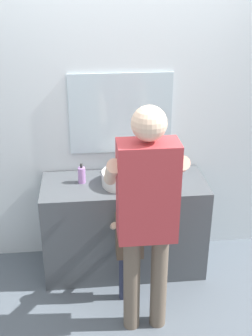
{
  "coord_description": "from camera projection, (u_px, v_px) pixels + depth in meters",
  "views": [
    {
      "loc": [
        -0.3,
        -2.76,
        2.37
      ],
      "look_at": [
        0.0,
        0.15,
        1.01
      ],
      "focal_mm": 45.97,
      "sensor_mm": 36.0,
      "label": 1
    }
  ],
  "objects": [
    {
      "name": "child_toddler",
      "position": [
        129.0,
        241.0,
        3.2
      ],
      "size": [
        0.27,
        0.27,
        0.88
      ],
      "color": "#2D334C",
      "rests_on": "ground"
    },
    {
      "name": "adult_parent",
      "position": [
        147.0,
        205.0,
        2.75
      ],
      "size": [
        0.51,
        0.54,
        1.66
      ],
      "color": "#6B5B4C",
      "rests_on": "ground"
    },
    {
      "name": "soap_bottle",
      "position": [
        82.0,
        175.0,
        3.42
      ],
      "size": [
        0.06,
        0.06,
        0.16
      ],
      "color": "#B27FC6",
      "rests_on": "vanity_cabinet"
    },
    {
      "name": "ground_plane",
      "position": [
        128.0,
        288.0,
        3.51
      ],
      "size": [
        14.0,
        14.0,
        0.0
      ],
      "primitive_type": "plane",
      "color": "slate"
    },
    {
      "name": "sink_basin",
      "position": [
        124.0,
        178.0,
        3.4
      ],
      "size": [
        0.36,
        0.36,
        0.11
      ],
      "color": "silver",
      "rests_on": "vanity_cabinet"
    },
    {
      "name": "faucet",
      "position": [
        122.0,
        163.0,
        3.58
      ],
      "size": [
        0.18,
        0.14,
        0.18
      ],
      "color": "#B7BABF",
      "rests_on": "vanity_cabinet"
    },
    {
      "name": "back_wall",
      "position": [
        120.0,
        106.0,
        3.5
      ],
      "size": [
        4.4,
        0.1,
        2.7
      ],
      "color": "silver",
      "rests_on": "ground"
    },
    {
      "name": "toothbrush_cup",
      "position": [
        169.0,
        172.0,
        3.5
      ],
      "size": [
        0.07,
        0.07,
        0.21
      ],
      "color": "silver",
      "rests_on": "vanity_cabinet"
    },
    {
      "name": "vanity_cabinet",
      "position": [
        124.0,
        226.0,
        3.61
      ],
      "size": [
        1.32,
        0.54,
        0.81
      ],
      "primitive_type": "cube",
      "color": "#4C5156",
      "rests_on": "ground"
    }
  ]
}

